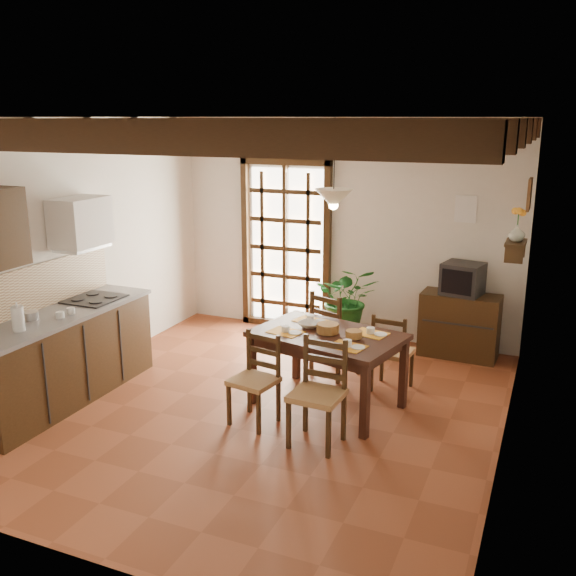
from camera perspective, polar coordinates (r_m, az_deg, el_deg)
The scene contains 24 objects.
ground_plane at distance 6.49m, azimuth -2.23°, elevation -10.62°, with size 5.00×5.00×0.00m, color brown.
room_shell at distance 5.93m, azimuth -2.41°, elevation 5.40°, with size 4.52×5.02×2.81m.
ceiling_beams at distance 5.85m, azimuth -2.50°, elevation 13.86°, with size 4.50×4.34×0.20m.
french_door at distance 8.57m, azimuth -0.20°, elevation 4.04°, with size 1.26×0.11×2.32m.
kitchen_counter at distance 6.88m, azimuth -19.48°, elevation -5.71°, with size 0.64×2.25×1.38m.
range_hood at distance 7.02m, azimuth -17.95°, elevation 5.51°, with size 0.38×0.60×0.54m.
counter_items at distance 6.79m, azimuth -19.32°, elevation -1.63°, with size 0.50×1.43×0.25m.
dining_table at distance 6.31m, azimuth 3.54°, elevation -4.86°, with size 1.56×1.18×0.76m.
chair_near_left at distance 6.11m, azimuth -2.99°, elevation -9.56°, with size 0.46×0.44×0.86m.
chair_near_right at distance 5.73m, azimuth 2.62°, elevation -11.01°, with size 0.46×0.44×0.94m.
chair_far_left at distance 7.18m, azimuth 4.15°, elevation -5.42°, with size 0.57×0.56×0.97m.
chair_far_right at distance 6.89m, azimuth 9.19°, elevation -6.85°, with size 0.42×0.40×0.84m.
table_setting at distance 6.27m, azimuth 3.56°, elevation -3.70°, with size 1.02×0.68×0.10m.
table_bowl at distance 6.44m, azimuth 1.91°, elevation -3.26°, with size 0.22×0.22×0.05m, color white.
sideboard at distance 7.95m, azimuth 14.99°, elevation -3.24°, with size 0.91×0.41×0.77m, color #311F0F.
crt_tv at distance 7.79m, azimuth 15.26°, elevation 0.79°, with size 0.51×0.48×0.38m.
fuse_box at distance 7.90m, azimuth 15.53°, elevation 6.79°, with size 0.25×0.03×0.32m, color white.
plant_pot at distance 8.19m, azimuth 5.24°, elevation -4.29°, with size 0.36×0.36×0.22m, color maroon.
potted_plant at distance 8.05m, azimuth 5.32°, elevation -1.19°, with size 1.99×1.71×2.22m, color #144C19.
wall_shelf at distance 7.02m, azimuth 19.58°, elevation 3.50°, with size 0.20×0.42×0.20m.
shelf_vase at distance 6.99m, azimuth 19.68°, elevation 4.62°, with size 0.15×0.15×0.15m, color #B2BFB2.
shelf_flowers at distance 6.96m, azimuth 19.83°, elevation 6.30°, with size 0.14×0.14×0.36m.
framed_picture at distance 6.93m, azimuth 20.66°, elevation 7.80°, with size 0.03×0.32×0.32m.
pendant_lamp at distance 6.08m, azimuth 4.08°, elevation 8.10°, with size 0.36×0.36×0.84m.
Camera 1 is at (2.51, -5.29, 2.80)m, focal length 40.00 mm.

